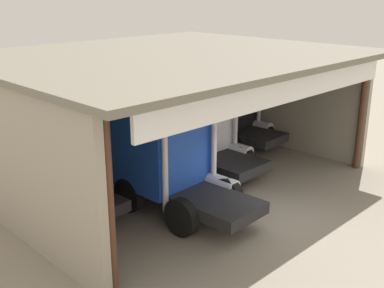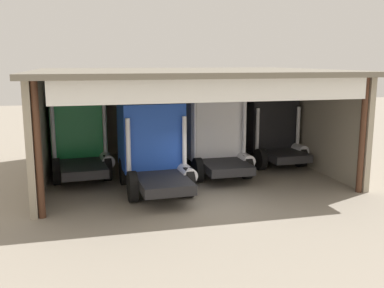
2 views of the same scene
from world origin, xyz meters
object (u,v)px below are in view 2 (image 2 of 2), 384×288
truck_blue_right_bay (152,144)px  truck_black_yard_outside (270,125)px  tool_cart (83,149)px  truck_white_left_bay (214,135)px  truck_green_center_right_bay (78,134)px  oil_drum (186,144)px

truck_blue_right_bay → truck_black_yard_outside: size_ratio=1.19×
tool_cart → truck_white_left_bay: bearing=-39.0°
truck_green_center_right_bay → truck_white_left_bay: bearing=-17.6°
truck_black_yard_outside → oil_drum: (-3.51, 3.65, -1.50)m
truck_black_yard_outside → truck_white_left_bay: bearing=-160.3°
truck_black_yard_outside → tool_cart: (-9.31, 3.41, -1.44)m
oil_drum → tool_cart: bearing=-177.6°
truck_green_center_right_bay → oil_drum: 7.09m
oil_drum → truck_white_left_bay: bearing=-88.5°
truck_white_left_bay → tool_cart: size_ratio=4.42×
oil_drum → truck_black_yard_outside: bearing=-46.1°
truck_blue_right_bay → tool_cart: truck_blue_right_bay is taller
truck_green_center_right_bay → tool_cart: bearing=83.0°
truck_blue_right_bay → oil_drum: size_ratio=5.71×
truck_blue_right_bay → tool_cart: 7.26m
truck_blue_right_bay → truck_black_yard_outside: 7.25m
truck_green_center_right_bay → oil_drum: truck_green_center_right_bay is taller
truck_white_left_bay → truck_black_yard_outside: 3.66m
truck_black_yard_outside → tool_cart: size_ratio=4.18×
truck_black_yard_outside → oil_drum: 5.28m
truck_green_center_right_bay → truck_blue_right_bay: size_ratio=1.08×
truck_green_center_right_bay → truck_black_yard_outside: bearing=-4.7°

